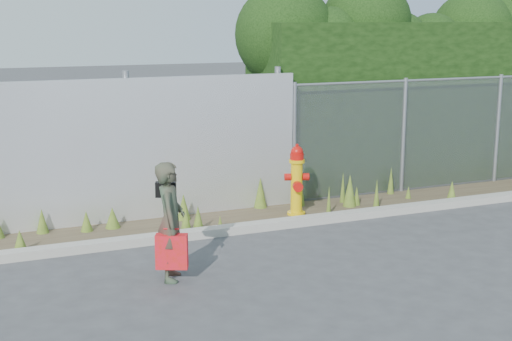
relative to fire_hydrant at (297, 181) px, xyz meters
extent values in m
plane|color=#3B3B3E|center=(-0.77, -2.30, -0.56)|extent=(80.00, 80.00, 0.00)
cube|color=gray|center=(-0.77, -0.50, -0.50)|extent=(16.00, 0.22, 0.12)
cube|color=#463928|center=(-0.77, 0.10, -0.55)|extent=(16.00, 1.20, 0.01)
cone|color=#45601D|center=(-3.85, 0.71, -0.44)|extent=(0.16, 0.16, 0.25)
cone|color=#45601D|center=(1.18, 0.15, -0.39)|extent=(0.13, 0.13, 0.33)
cone|color=#45601D|center=(1.38, -0.15, -0.31)|extent=(0.10, 0.10, 0.49)
cone|color=#45601D|center=(-3.23, 0.37, -0.40)|extent=(0.18, 0.18, 0.31)
cone|color=#45601D|center=(2.14, 0.60, -0.31)|extent=(0.12, 0.12, 0.49)
cone|color=#45601D|center=(-1.89, -0.20, -0.37)|extent=(0.17, 0.17, 0.39)
cone|color=#45601D|center=(-1.37, -0.24, -0.46)|extent=(0.08, 0.08, 0.20)
cone|color=#45601D|center=(-1.72, -0.25, -0.36)|extent=(0.18, 0.18, 0.39)
cone|color=#45601D|center=(0.28, 0.57, -0.41)|extent=(0.16, 0.16, 0.30)
cone|color=#45601D|center=(-4.20, -0.24, -0.40)|extent=(0.20, 0.20, 0.31)
cone|color=#45601D|center=(-0.36, 0.62, -0.30)|extent=(0.22, 0.22, 0.52)
cone|color=#45601D|center=(-1.73, 0.42, -0.35)|extent=(0.22, 0.22, 0.41)
cone|color=#45601D|center=(1.04, 0.13, -0.29)|extent=(0.22, 0.22, 0.54)
cone|color=#45601D|center=(-3.83, 0.53, -0.38)|extent=(0.18, 0.18, 0.37)
cone|color=#45601D|center=(0.47, -0.19, -0.32)|extent=(0.08, 0.08, 0.48)
cone|color=#45601D|center=(2.76, -0.30, -0.37)|extent=(0.18, 0.18, 0.38)
cone|color=#45601D|center=(2.24, 0.20, -0.45)|extent=(0.10, 0.10, 0.22)
cone|color=#45601D|center=(-2.84, 0.39, -0.40)|extent=(0.23, 0.23, 0.32)
cone|color=#45601D|center=(0.30, 0.47, -0.29)|extent=(0.14, 0.14, 0.53)
cone|color=#45601D|center=(1.06, 0.40, -0.29)|extent=(0.10, 0.10, 0.53)
cube|color=silver|center=(-4.02, 0.70, 0.54)|extent=(8.50, 0.08, 2.20)
cylinder|color=gray|center=(-2.47, 0.82, 0.59)|extent=(0.10, 0.10, 2.30)
cylinder|color=gray|center=(0.03, 0.82, 0.59)|extent=(0.10, 0.10, 2.30)
cube|color=gray|center=(3.48, 0.70, 0.44)|extent=(6.50, 0.03, 2.00)
cylinder|color=gray|center=(3.48, 0.70, 1.44)|extent=(6.50, 0.04, 0.04)
cylinder|color=gray|center=(0.28, 0.70, 0.47)|extent=(0.07, 0.07, 2.05)
cylinder|color=gray|center=(2.43, 0.70, 0.47)|extent=(0.07, 0.07, 2.05)
cylinder|color=gray|center=(4.53, 0.70, 0.47)|extent=(0.07, 0.07, 2.05)
cube|color=black|center=(3.78, 1.70, 0.94)|extent=(7.30, 1.60, 3.00)
sphere|color=black|center=(0.69, 1.99, 2.23)|extent=(1.80, 1.80, 1.80)
sphere|color=black|center=(1.46, 1.69, 2.13)|extent=(1.18, 1.18, 1.18)
sphere|color=black|center=(2.28, 1.83, 2.41)|extent=(1.67, 1.67, 1.67)
sphere|color=black|center=(2.88, 1.72, 2.03)|extent=(1.25, 1.25, 1.25)
sphere|color=black|center=(3.69, 1.73, 2.02)|extent=(1.19, 1.19, 1.19)
sphere|color=black|center=(4.74, 1.86, 2.21)|extent=(1.67, 1.67, 1.67)
sphere|color=black|center=(5.43, 1.79, 2.31)|extent=(1.40, 1.40, 1.40)
cylinder|color=#DCB10B|center=(0.00, 0.01, -0.53)|extent=(0.28, 0.28, 0.06)
cylinder|color=#DCB10B|center=(0.00, 0.01, -0.13)|extent=(0.18, 0.18, 0.86)
cylinder|color=#DCB10B|center=(0.00, 0.01, 0.33)|extent=(0.24, 0.24, 0.05)
cylinder|color=#B20F0A|center=(0.00, 0.01, 0.40)|extent=(0.21, 0.21, 0.10)
sphere|color=#B20F0A|center=(0.00, 0.01, 0.47)|extent=(0.19, 0.19, 0.19)
cylinder|color=#B20F0A|center=(0.00, 0.01, 0.57)|extent=(0.05, 0.05, 0.05)
cylinder|color=#B20F0A|center=(-0.14, 0.01, 0.07)|extent=(0.10, 0.11, 0.11)
cylinder|color=#B20F0A|center=(0.14, 0.01, 0.07)|extent=(0.10, 0.11, 0.11)
cylinder|color=#B20F0A|center=(0.00, -0.13, -0.05)|extent=(0.15, 0.12, 0.15)
imported|color=#0F5F3E|center=(-2.60, -1.95, 0.16)|extent=(0.50, 0.61, 1.44)
cube|color=red|center=(-2.63, -2.09, -0.17)|extent=(0.37, 0.14, 0.41)
cylinder|color=red|center=(-2.63, -2.09, 0.11)|extent=(0.18, 0.02, 0.02)
cube|color=black|center=(-2.60, -1.78, 0.51)|extent=(0.24, 0.10, 0.18)
camera|label=1|loc=(-4.78, -9.82, 2.51)|focal=50.00mm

